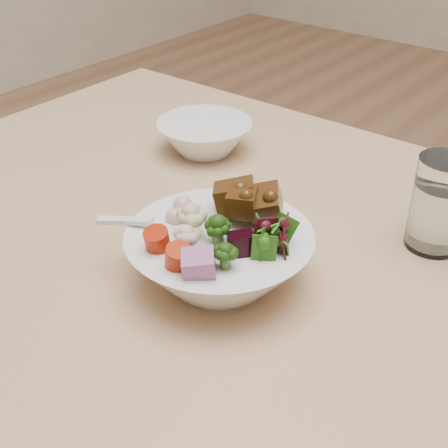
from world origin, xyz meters
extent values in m
cube|color=tan|center=(0.01, -0.15, 0.67)|extent=(1.47, 0.84, 0.04)
cylinder|color=tan|center=(-0.65, 0.18, 0.32)|extent=(0.05, 0.05, 0.65)
cylinder|color=tan|center=(-0.08, 0.20, 0.22)|extent=(0.03, 0.03, 0.44)
cylinder|color=tan|center=(-0.14, 0.56, 0.22)|extent=(0.03, 0.03, 0.44)
sphere|color=#103208|center=(-0.16, -0.20, 0.75)|extent=(0.03, 0.03, 0.03)
sphere|color=beige|center=(-0.19, -0.21, 0.75)|extent=(0.04, 0.04, 0.04)
cube|color=black|center=(-0.12, -0.18, 0.75)|extent=(0.03, 0.03, 0.02)
cube|color=#9A5D95|center=(-0.14, -0.25, 0.75)|extent=(0.04, 0.04, 0.03)
cylinder|color=#A81F04|center=(-0.20, -0.25, 0.75)|extent=(0.03, 0.03, 0.03)
sphere|color=#DCA59A|center=(-0.22, -0.20, 0.75)|extent=(0.02, 0.02, 0.02)
ellipsoid|color=white|center=(-0.22, -0.22, 0.74)|extent=(0.04, 0.04, 0.01)
cube|color=white|center=(-0.26, -0.24, 0.75)|extent=(0.06, 0.03, 0.02)
cylinder|color=white|center=(-0.02, 0.01, 0.74)|extent=(0.06, 0.06, 0.11)
cylinder|color=white|center=(-0.02, 0.01, 0.73)|extent=(0.05, 0.05, 0.07)
camera|label=1|loc=(0.17, -0.60, 1.09)|focal=50.00mm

